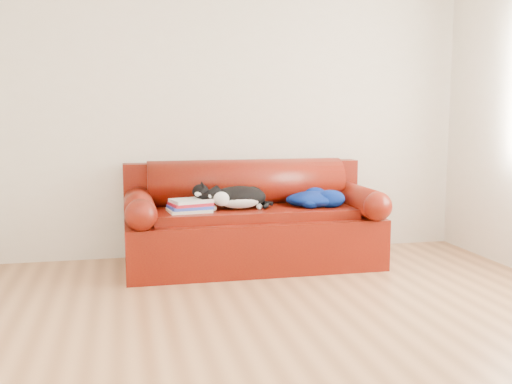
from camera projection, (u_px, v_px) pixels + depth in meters
ground at (279, 328)px, 3.59m from camera, size 4.50×4.50×0.00m
room_shell at (301, 45)px, 3.41m from camera, size 4.52×4.02×2.61m
sofa_base at (252, 238)px, 5.04m from camera, size 2.10×0.90×0.50m
sofa_back at (246, 198)px, 5.24m from camera, size 2.10×1.01×0.88m
book_stack at (190, 206)px, 4.77m from camera, size 0.36×0.31×0.10m
cat at (238, 198)px, 4.88m from camera, size 0.67×0.39×0.24m
blanket at (314, 198)px, 5.05m from camera, size 0.49×0.45×0.15m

